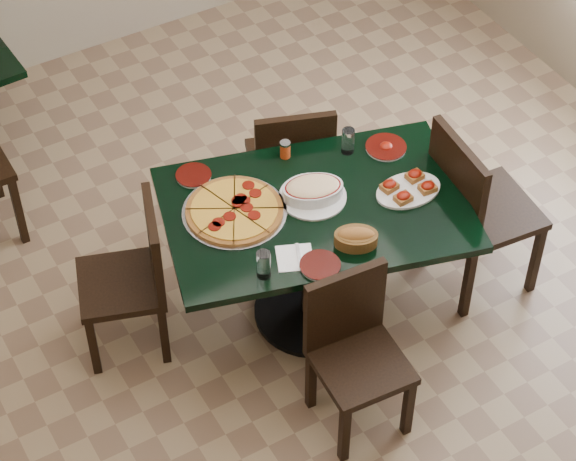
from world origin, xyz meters
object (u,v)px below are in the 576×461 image
main_table (315,234)px  bruschetta_platter (408,188)px  chair_near (354,345)px  lasagna_casserole (313,190)px  chair_right (473,204)px  pepperoni_pizza (234,211)px  chair_far (292,162)px  chair_left (136,272)px  bread_basket (356,237)px

main_table → bruschetta_platter: 0.49m
main_table → chair_near: size_ratio=1.91×
main_table → lasagna_casserole: (0.02, 0.06, 0.23)m
lasagna_casserole → bruschetta_platter: (0.40, -0.19, -0.02)m
chair_right → pepperoni_pizza: bearing=77.9°
bruschetta_platter → chair_far: bearing=109.4°
chair_near → main_table: bearing=79.8°
chair_left → pepperoni_pizza: bearing=91.8°
chair_right → bread_basket: (-0.74, -0.09, 0.24)m
main_table → chair_far: size_ratio=1.82×
bruschetta_platter → pepperoni_pizza: bearing=162.2°
chair_right → bread_basket: size_ratio=4.17×
lasagna_casserole → bread_basket: size_ratio=1.39×
chair_far → chair_near: (-0.35, -1.15, -0.02)m
main_table → bruschetta_platter: size_ratio=4.77×
chair_far → bread_basket: 0.93m
main_table → bread_basket: bread_basket is taller
chair_far → chair_near: size_ratio=1.05×
lasagna_casserole → bread_basket: bearing=-69.5°
pepperoni_pizza → chair_near: bearing=-74.6°
chair_far → bread_basket: size_ratio=3.68×
chair_right → bread_basket: 0.78m
chair_right → pepperoni_pizza: 1.19m
chair_right → chair_left: size_ratio=1.16×
chair_near → chair_left: (-0.66, 0.86, 0.01)m
bread_basket → main_table: bearing=125.6°
chair_right → bruschetta_platter: bearing=84.2°
chair_near → pepperoni_pizza: 0.81m
main_table → chair_right: size_ratio=1.61×
main_table → bread_basket: bearing=-68.3°
bread_basket → chair_far: bearing=108.1°
chair_near → chair_left: size_ratio=0.97×
main_table → chair_left: 0.86m
main_table → chair_left: (-0.80, 0.28, -0.10)m
bread_basket → bruschetta_platter: size_ratio=0.71×
chair_far → pepperoni_pizza: size_ratio=1.80×
pepperoni_pizza → chair_left: bearing=163.2°
bruschetta_platter → chair_right: bearing=-8.7°
chair_left → bread_basket: size_ratio=3.61×
chair_near → lasagna_casserole: bearing=79.5°
chair_left → lasagna_casserole: (0.82, -0.23, 0.33)m
main_table → bruschetta_platter: (0.42, -0.13, 0.21)m
chair_left → bread_basket: 1.06m
bruschetta_platter → bread_basket: bearing=-155.6°
main_table → chair_far: (0.20, 0.57, -0.09)m
chair_left → pepperoni_pizza: 0.56m
chair_near → chair_right: (0.92, 0.38, 0.10)m
lasagna_casserole → bruschetta_platter: 0.45m
main_table → pepperoni_pizza: pepperoni_pizza is taller
main_table → chair_far: chair_far is taller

